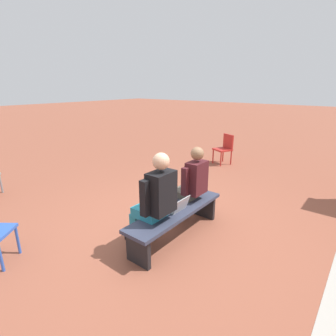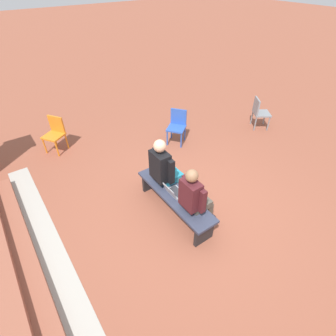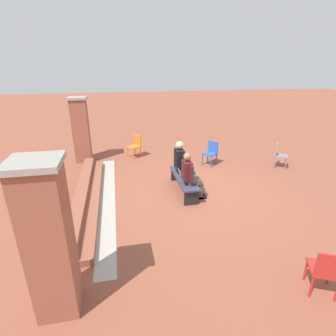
{
  "view_description": "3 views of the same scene",
  "coord_description": "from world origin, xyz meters",
  "px_view_note": "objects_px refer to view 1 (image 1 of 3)",
  "views": [
    {
      "loc": [
        2.83,
        2.28,
        2.17
      ],
      "look_at": [
        -0.34,
        -0.23,
        0.88
      ],
      "focal_mm": 28.0,
      "sensor_mm": 36.0,
      "label": 1
    },
    {
      "loc": [
        -2.58,
        2.28,
        3.67
      ],
      "look_at": [
        0.37,
        0.18,
        0.8
      ],
      "focal_mm": 28.0,
      "sensor_mm": 36.0,
      "label": 2
    },
    {
      "loc": [
        -6.47,
        2.01,
        3.38
      ],
      "look_at": [
        0.45,
        0.62,
        0.59
      ],
      "focal_mm": 28.0,
      "sensor_mm": 36.0,
      "label": 3
    }
  ],
  "objects_px": {
    "bench": "(177,215)",
    "person_student": "(191,184)",
    "person_adult": "(155,199)",
    "laptop": "(177,207)",
    "plastic_chair_near_bench_right": "(225,147)"
  },
  "relations": [
    {
      "from": "plastic_chair_near_bench_right",
      "to": "bench",
      "type": "bearing_deg",
      "value": 17.17
    },
    {
      "from": "person_adult",
      "to": "bench",
      "type": "bearing_deg",
      "value": 169.87
    },
    {
      "from": "person_student",
      "to": "person_adult",
      "type": "bearing_deg",
      "value": -0.32
    },
    {
      "from": "person_student",
      "to": "person_adult",
      "type": "height_order",
      "value": "person_adult"
    },
    {
      "from": "laptop",
      "to": "plastic_chair_near_bench_right",
      "type": "distance_m",
      "value": 4.14
    },
    {
      "from": "person_student",
      "to": "person_adult",
      "type": "relative_size",
      "value": 0.94
    },
    {
      "from": "bench",
      "to": "person_student",
      "type": "height_order",
      "value": "person_student"
    },
    {
      "from": "bench",
      "to": "plastic_chair_near_bench_right",
      "type": "bearing_deg",
      "value": -162.83
    },
    {
      "from": "bench",
      "to": "person_student",
      "type": "distance_m",
      "value": 0.57
    },
    {
      "from": "laptop",
      "to": "person_adult",
      "type": "bearing_deg",
      "value": -12.3
    },
    {
      "from": "bench",
      "to": "laptop",
      "type": "distance_m",
      "value": 0.15
    },
    {
      "from": "person_student",
      "to": "plastic_chair_near_bench_right",
      "type": "height_order",
      "value": "person_student"
    },
    {
      "from": "bench",
      "to": "person_adult",
      "type": "relative_size",
      "value": 1.31
    },
    {
      "from": "person_adult",
      "to": "laptop",
      "type": "distance_m",
      "value": 0.45
    },
    {
      "from": "person_student",
      "to": "laptop",
      "type": "xyz_separation_m",
      "value": [
        0.47,
        0.08,
        -0.2
      ]
    }
  ]
}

